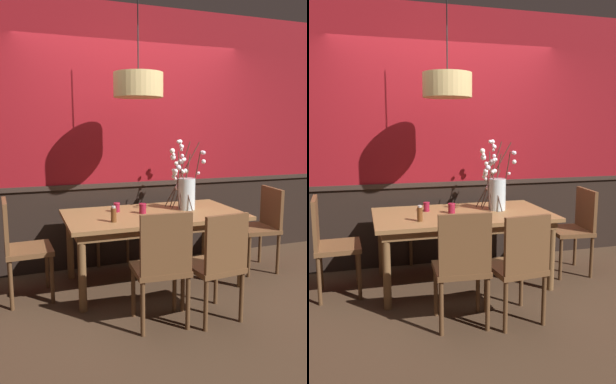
# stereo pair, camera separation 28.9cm
# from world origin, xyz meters

# --- Properties ---
(ground_plane) EXTENTS (24.00, 24.00, 0.00)m
(ground_plane) POSITION_xyz_m (0.00, 0.00, 0.00)
(ground_plane) COLOR #422D1E
(back_wall) EXTENTS (5.42, 0.14, 2.88)m
(back_wall) POSITION_xyz_m (0.00, 0.71, 1.43)
(back_wall) COLOR black
(back_wall) RESTS_ON ground
(dining_table) EXTENTS (1.75, 0.97, 0.73)m
(dining_table) POSITION_xyz_m (0.00, 0.00, 0.65)
(dining_table) COLOR olive
(dining_table) RESTS_ON ground
(chair_far_side_left) EXTENTS (0.45, 0.44, 0.94)m
(chair_far_side_left) POSITION_xyz_m (-0.29, 0.88, 0.53)
(chair_far_side_left) COLOR brown
(chair_far_side_left) RESTS_ON ground
(chair_near_side_left) EXTENTS (0.45, 0.41, 0.95)m
(chair_near_side_left) POSITION_xyz_m (-0.23, -0.87, 0.53)
(chair_near_side_left) COLOR brown
(chair_near_side_left) RESTS_ON ground
(chair_head_west_end) EXTENTS (0.43, 0.45, 0.94)m
(chair_head_west_end) POSITION_xyz_m (-1.27, 0.02, 0.53)
(chair_head_west_end) COLOR brown
(chair_head_west_end) RESTS_ON ground
(chair_far_side_right) EXTENTS (0.49, 0.47, 0.90)m
(chair_far_side_right) POSITION_xyz_m (0.26, 0.92, 0.51)
(chair_far_side_right) COLOR brown
(chair_far_side_right) RESTS_ON ground
(chair_near_side_right) EXTENTS (0.44, 0.46, 0.92)m
(chair_near_side_right) POSITION_xyz_m (0.22, -0.91, 0.51)
(chair_near_side_right) COLOR brown
(chair_near_side_right) RESTS_ON ground
(chair_head_east_end) EXTENTS (0.44, 0.48, 0.92)m
(chair_head_east_end) POSITION_xyz_m (1.26, -0.03, 0.53)
(chair_head_east_end) COLOR brown
(chair_head_east_end) RESTS_ON ground
(vase_with_blossoms) EXTENTS (0.37, 0.47, 0.71)m
(vase_with_blossoms) POSITION_xyz_m (0.38, 0.07, 0.94)
(vase_with_blossoms) COLOR silver
(vase_with_blossoms) RESTS_ON dining_table
(candle_holder_nearer_center) EXTENTS (0.07, 0.07, 0.09)m
(candle_holder_nearer_center) POSITION_xyz_m (-0.34, 0.16, 0.78)
(candle_holder_nearer_center) COLOR maroon
(candle_holder_nearer_center) RESTS_ON dining_table
(candle_holder_nearer_edge) EXTENTS (0.07, 0.07, 0.10)m
(candle_holder_nearer_edge) POSITION_xyz_m (-0.11, 0.01, 0.78)
(candle_holder_nearer_edge) COLOR maroon
(candle_holder_nearer_edge) RESTS_ON dining_table
(condiment_bottle) EXTENTS (0.05, 0.05, 0.15)m
(condiment_bottle) POSITION_xyz_m (-0.46, -0.24, 0.80)
(condiment_bottle) COLOR brown
(condiment_bottle) RESTS_ON dining_table
(pendant_lamp) EXTENTS (0.47, 0.47, 1.02)m
(pendant_lamp) POSITION_xyz_m (-0.14, 0.04, 1.97)
(pendant_lamp) COLOR tan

